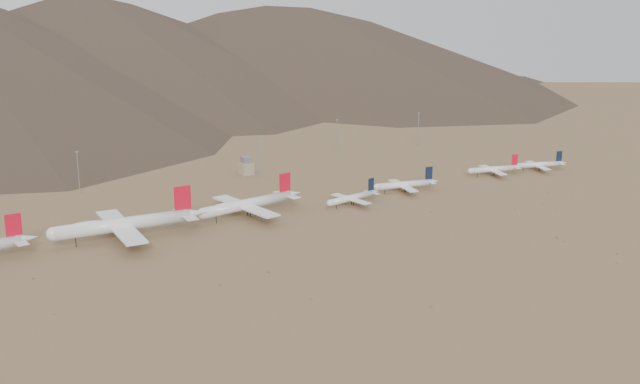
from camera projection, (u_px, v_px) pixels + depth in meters
ground at (302, 228)px, 415.21m from camera, size 3000.00×3000.00×0.00m
widebody_centre at (124, 224)px, 394.15m from camera, size 80.15×61.87×23.81m
widebody_east at (247, 204)px, 433.70m from camera, size 67.71×52.57×20.17m
narrowbody_a at (353, 197)px, 456.72m from camera, size 40.04×29.12×13.27m
narrowbody_b at (406, 184)px, 484.26m from camera, size 42.88×31.49×14.35m
narrowbody_c at (495, 169)px, 524.96m from camera, size 39.23×29.01×13.26m
narrowbody_d at (540, 165)px, 538.53m from camera, size 36.71×27.43×12.66m
control_tower at (246, 167)px, 527.18m from camera, size 8.00×8.00×12.00m
mast_west at (78, 170)px, 479.48m from camera, size 2.00×0.60×25.70m
mast_centre at (258, 155)px, 520.18m from camera, size 2.00×0.60×25.70m
mast_east at (337, 135)px, 587.65m from camera, size 2.00×0.60×25.70m
mast_far_east at (418, 127)px, 616.82m from camera, size 2.00×0.60×25.70m
desert_scrub at (379, 265)px, 360.98m from camera, size 398.82×172.84×0.86m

